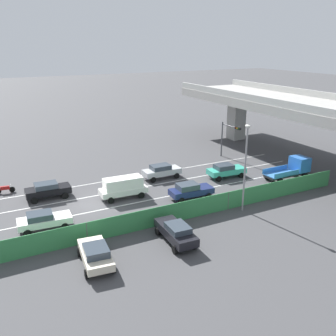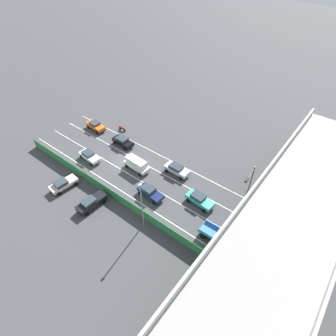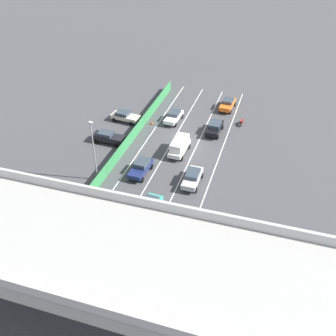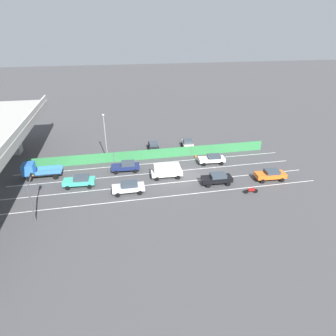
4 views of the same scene
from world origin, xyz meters
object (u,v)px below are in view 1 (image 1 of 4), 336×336
car_sedan_black (48,190)px  car_sedan_navy (190,190)px  car_sedan_silver (161,171)px  street_lamp (246,161)px  car_hatchback_white (44,220)px  traffic_light (229,134)px  car_van_white (123,186)px  motorcycle (5,189)px  parked_sedan_cream (96,254)px  flatbed_truck_blue (293,168)px  car_taxi_teal (226,170)px  traffic_cone (76,236)px  parked_sedan_dark (176,232)px

car_sedan_black → car_sedan_navy: 14.36m
car_sedan_silver → street_lamp: bearing=13.5°
car_hatchback_white → traffic_light: bearing=110.2°
car_hatchback_white → car_van_white: 9.07m
motorcycle → traffic_light: bearing=88.7°
motorcycle → parked_sedan_cream: size_ratio=0.43×
flatbed_truck_blue → parked_sedan_cream: 26.50m
car_sedan_navy → car_taxi_teal: bearing=116.8°
car_sedan_black → car_hatchback_white: size_ratio=0.99×
car_hatchback_white → motorcycle: size_ratio=2.30×
car_van_white → traffic_cone: 9.04m
car_sedan_navy → motorcycle: car_sedan_navy is taller
traffic_cone → car_sedan_silver: bearing=127.6°
motorcycle → parked_sedan_cream: bearing=13.8°
car_sedan_silver → car_taxi_teal: 7.47m
car_sedan_silver → car_sedan_navy: bearing=-1.2°
car_hatchback_white → flatbed_truck_blue: size_ratio=0.82×
motorcycle → parked_sedan_dark: parked_sedan_dark is taller
car_van_white → parked_sedan_dark: 10.37m
parked_sedan_cream → traffic_light: (-16.78, 23.68, 2.60)m
flatbed_truck_blue → parked_sedan_dark: (6.60, -19.04, -0.36)m
car_sedan_silver → parked_sedan_dark: bearing=-22.4°
car_hatchback_white → car_sedan_silver: (-6.71, 14.46, 0.04)m
car_hatchback_white → car_sedan_navy: 14.32m
street_lamp → traffic_light: bearing=148.6°
car_van_white → parked_sedan_dark: bearing=2.0°
car_sedan_black → flatbed_truck_blue: (7.19, 26.20, 0.36)m
flatbed_truck_blue → street_lamp: 12.02m
car_sedan_black → car_sedan_navy: (6.75, 12.68, -0.01)m
motorcycle → car_sedan_black: bearing=47.0°
car_sedan_black → parked_sedan_dark: (13.79, 7.16, -0.01)m
car_taxi_teal → street_lamp: size_ratio=0.56×
car_taxi_teal → car_van_white: car_van_white is taller
car_sedan_black → car_sedan_navy: size_ratio=0.99×
car_van_white → motorcycle: 12.58m
car_sedan_silver → street_lamp: (11.42, 2.74, 3.96)m
car_hatchback_white → traffic_light: (-9.56, 25.91, 2.60)m
street_lamp → car_hatchback_white: bearing=-105.3°
traffic_light → street_lamp: size_ratio=0.59×
car_sedan_black → street_lamp: bearing=53.6°
car_hatchback_white → parked_sedan_cream: bearing=17.2°
car_sedan_navy → traffic_cone: size_ratio=7.51×
flatbed_truck_blue → traffic_light: traffic_light is taller
traffic_light → street_lamp: street_lamp is taller
car_sedan_navy → traffic_cone: bearing=-76.7°
traffic_light → car_van_white: bearing=-70.4°
traffic_light → traffic_cone: bearing=-62.5°
car_van_white → traffic_light: size_ratio=0.99×
motorcycle → parked_sedan_dark: (17.25, 10.87, 0.45)m
parked_sedan_cream → car_taxi_teal: bearing=119.4°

